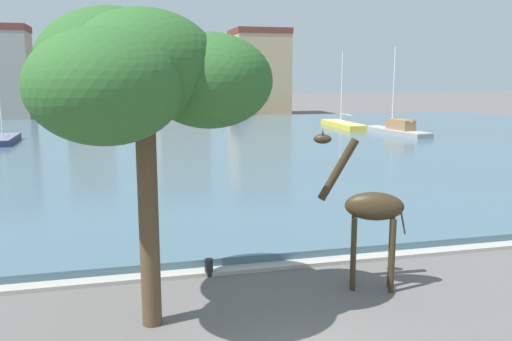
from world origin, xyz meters
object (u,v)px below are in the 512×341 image
object	(u,v)px
sailboat_navy	(4,141)
sailboat_yellow	(340,125)
shade_tree	(138,74)
giraffe_statue	(369,209)
sailboat_grey	(392,131)
mooring_bollard	(209,267)

from	to	relation	value
sailboat_navy	sailboat_yellow	bearing A→B (deg)	10.24
sailboat_navy	shade_tree	world-z (taller)	shade_tree
giraffe_statue	sailboat_grey	xyz separation A→B (m)	(17.87, 31.99, -1.62)
sailboat_yellow	shade_tree	size ratio (longest dim) A/B	1.32
sailboat_yellow	mooring_bollard	distance (m)	42.55
sailboat_grey	shade_tree	xyz separation A→B (m)	(-23.74, -32.71, 5.13)
sailboat_grey	mooring_bollard	distance (m)	37.17
sailboat_yellow	shade_tree	distance (m)	46.07
mooring_bollard	shade_tree	bearing A→B (deg)	-125.25
sailboat_navy	mooring_bollard	bearing A→B (deg)	-70.26
sailboat_navy	sailboat_yellow	distance (m)	31.88
sailboat_grey	mooring_bollard	bearing A→B (deg)	-126.03
sailboat_navy	shade_tree	xyz separation A→B (m)	(9.58, -34.59, 5.26)
giraffe_statue	sailboat_navy	xyz separation A→B (m)	(-15.45, 33.87, -1.76)
shade_tree	mooring_bollard	distance (m)	6.35
sailboat_grey	mooring_bollard	world-z (taller)	sailboat_grey
sailboat_yellow	shade_tree	bearing A→B (deg)	-118.42
sailboat_grey	sailboat_yellow	distance (m)	7.79
shade_tree	mooring_bollard	bearing A→B (deg)	54.75
sailboat_grey	shade_tree	world-z (taller)	sailboat_grey
giraffe_statue	mooring_bollard	bearing A→B (deg)	154.12
sailboat_grey	sailboat_navy	xyz separation A→B (m)	(-33.32, 1.87, -0.13)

